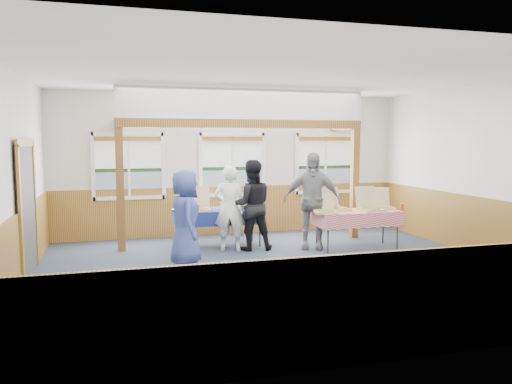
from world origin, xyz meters
TOP-DOWN VIEW (x-y plane):
  - floor at (0.00, 0.00)m, footprint 8.00×8.00m
  - ceiling at (0.00, 0.00)m, footprint 8.00×8.00m
  - wall_back at (0.00, 3.50)m, footprint 8.00×0.00m
  - wall_front at (0.00, -3.50)m, footprint 8.00×0.00m
  - wall_left at (-4.00, 0.00)m, footprint 0.00×8.00m
  - wall_right at (4.00, 0.00)m, footprint 0.00×8.00m
  - wainscot_back at (0.00, 3.48)m, footprint 7.98×0.05m
  - wainscot_front at (0.00, -3.48)m, footprint 7.98×0.05m
  - wainscot_left at (-3.98, 0.00)m, footprint 0.05×6.98m
  - wainscot_right at (3.98, 0.00)m, footprint 0.05×6.98m
  - cased_opening at (-3.96, 0.90)m, footprint 0.06×1.30m
  - window_left at (-2.30, 3.46)m, footprint 1.56×0.10m
  - window_mid at (0.00, 3.46)m, footprint 1.56×0.10m
  - window_right at (2.30, 3.46)m, footprint 1.56×0.10m
  - post_left at (-2.50, 2.30)m, footprint 0.15×0.15m
  - post_right at (2.50, 2.30)m, footprint 0.15×0.15m
  - cross_beam at (0.00, 2.30)m, footprint 5.15×0.18m
  - table_left at (-0.59, 2.24)m, footprint 1.89×1.08m
  - table_right at (2.04, 1.26)m, footprint 1.77×1.01m
  - pizza_box_a at (-0.98, 2.13)m, footprint 0.48×0.56m
  - pizza_box_b at (-0.24, 2.40)m, footprint 0.48×0.55m
  - pizza_box_c at (1.30, 1.17)m, footprint 0.51×0.58m
  - pizza_box_d at (1.68, 1.45)m, footprint 0.50×0.57m
  - pizza_box_e at (2.29, 1.19)m, footprint 0.44×0.54m
  - pizza_box_f at (2.70, 1.40)m, footprint 0.46×0.53m
  - veggie_tray at (-1.34, 2.24)m, footprint 0.39×0.39m
  - drink_glass at (2.89, 1.01)m, footprint 0.07×0.07m
  - woman_white at (-0.46, 1.73)m, footprint 0.70×0.57m
  - woman_black at (-0.03, 1.71)m, footprint 0.91×0.74m
  - man_blue at (-1.45, 0.78)m, footprint 0.53×0.81m
  - person_grey at (1.16, 1.51)m, footprint 1.22×0.86m

SIDE VIEW (x-z plane):
  - floor at x=0.00m, z-range 0.00..0.00m
  - wainscot_back at x=0.00m, z-range 0.00..1.10m
  - wainscot_front at x=0.00m, z-range 0.00..1.10m
  - wainscot_left at x=-3.98m, z-range 0.00..1.10m
  - wainscot_right at x=3.98m, z-range 0.00..1.10m
  - table_right at x=2.04m, z-range 0.32..1.07m
  - table_left at x=-0.59m, z-range 0.32..1.08m
  - veggie_tray at x=-1.34m, z-range 0.74..0.83m
  - pizza_box_f at x=2.70m, z-range 0.61..1.03m
  - pizza_box_d at x=1.68m, z-range 0.60..1.04m
  - pizza_box_b at x=-0.24m, z-range 0.60..1.04m
  - pizza_box_c at x=1.30m, z-range 0.60..1.05m
  - pizza_box_a at x=-0.98m, z-range 0.59..1.06m
  - pizza_box_e at x=2.29m, z-range 0.59..1.06m
  - man_blue at x=-1.45m, z-range 0.00..1.66m
  - drink_glass at x=2.89m, z-range 0.76..0.91m
  - woman_white at x=-0.46m, z-range 0.00..1.67m
  - woman_black at x=-0.03m, z-range 0.00..1.78m
  - person_grey at x=1.16m, z-range 0.00..1.92m
  - cased_opening at x=-3.96m, z-range 0.00..2.10m
  - post_left at x=-2.50m, z-range 0.00..2.40m
  - post_right at x=2.50m, z-range 0.00..2.40m
  - wall_back at x=0.00m, z-range -2.40..5.60m
  - wall_front at x=0.00m, z-range -2.40..5.60m
  - wall_left at x=-4.00m, z-range -2.40..5.60m
  - wall_right at x=4.00m, z-range -2.40..5.60m
  - window_left at x=-2.30m, z-range 0.95..2.41m
  - window_mid at x=0.00m, z-range 0.95..2.41m
  - window_right at x=2.30m, z-range 0.95..2.41m
  - cross_beam at x=0.00m, z-range 2.40..2.58m
  - ceiling at x=0.00m, z-range 3.20..3.20m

